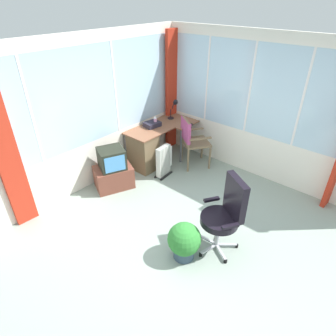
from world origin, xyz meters
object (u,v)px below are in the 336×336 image
(wooden_armchair, at_px, (190,136))
(potted_plant, at_px, (184,241))
(tv_remote, at_px, (190,124))
(office_chair, at_px, (226,211))
(desk, at_px, (145,148))
(space_heater, at_px, (164,161))
(paper_tray, at_px, (152,124))
(spray_bottle, at_px, (155,121))
(tv_on_stand, at_px, (113,171))
(desk_lamp, at_px, (175,106))

(wooden_armchair, height_order, potted_plant, wooden_armchair)
(tv_remote, bearing_deg, office_chair, -128.19)
(desk, height_order, space_heater, desk)
(tv_remote, relative_size, potted_plant, 0.28)
(paper_tray, bearing_deg, tv_remote, -40.70)
(spray_bottle, distance_m, tv_on_stand, 1.33)
(desk, relative_size, tv_on_stand, 1.89)
(desk, distance_m, paper_tray, 0.49)
(desk, relative_size, spray_bottle, 6.69)
(wooden_armchair, xyz_separation_m, office_chair, (-1.42, -1.65, -0.02))
(desk_lamp, height_order, space_heater, desk_lamp)
(paper_tray, relative_size, space_heater, 0.49)
(desk_lamp, bearing_deg, space_heater, -151.11)
(spray_bottle, xyz_separation_m, paper_tray, (-0.06, 0.03, -0.06))
(paper_tray, bearing_deg, spray_bottle, -29.36)
(desk, xyz_separation_m, spray_bottle, (0.35, 0.04, 0.45))
(tv_on_stand, height_order, space_heater, tv_on_stand)
(spray_bottle, xyz_separation_m, potted_plant, (-1.67, -2.04, -0.56))
(desk_lamp, distance_m, office_chair, 2.90)
(tv_remote, xyz_separation_m, spray_bottle, (-0.51, 0.46, 0.09))
(desk, distance_m, wooden_armchair, 0.90)
(desk, relative_size, space_heater, 2.36)
(office_chair, bearing_deg, wooden_armchair, 49.33)
(wooden_armchair, bearing_deg, office_chair, -130.67)
(paper_tray, bearing_deg, desk, -165.45)
(spray_bottle, bearing_deg, office_chair, -116.75)
(desk_lamp, height_order, paper_tray, desk_lamp)
(wooden_armchair, distance_m, potted_plant, 2.38)
(space_heater, bearing_deg, tv_on_stand, 154.12)
(desk, height_order, desk_lamp, desk_lamp)
(space_heater, bearing_deg, wooden_armchair, -13.23)
(tv_remote, height_order, paper_tray, paper_tray)
(wooden_armchair, relative_size, office_chair, 0.92)
(tv_on_stand, relative_size, potted_plant, 1.43)
(tv_remote, bearing_deg, spray_bottle, 142.04)
(wooden_armchair, relative_size, space_heater, 1.63)
(desk_lamp, distance_m, tv_remote, 0.49)
(tv_remote, bearing_deg, desk_lamp, 86.53)
(desk_lamp, bearing_deg, desk, -179.10)
(tv_on_stand, bearing_deg, potted_plant, -103.10)
(desk_lamp, relative_size, spray_bottle, 1.81)
(desk_lamp, relative_size, potted_plant, 0.73)
(office_chair, bearing_deg, paper_tray, 64.68)
(tv_remote, relative_size, space_heater, 0.24)
(potted_plant, bearing_deg, desk, 56.66)
(desk_lamp, relative_size, wooden_armchair, 0.39)
(desk_lamp, xyz_separation_m, office_chair, (-1.74, -2.29, -0.39))
(paper_tray, relative_size, potted_plant, 0.56)
(spray_bottle, bearing_deg, tv_remote, -41.77)
(office_chair, bearing_deg, desk_lamp, 52.87)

